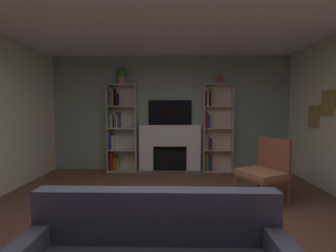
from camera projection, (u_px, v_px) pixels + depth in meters
The scene contains 10 objects.
ground_plane at pixel (165, 236), 2.85m from camera, with size 7.48×7.48×0.00m, color brown.
wall_back_accent at pixel (170, 114), 5.89m from camera, with size 5.78×0.06×2.74m, color gray.
fireplace at pixel (170, 147), 5.80m from camera, with size 1.54×0.53×1.10m.
tv at pixel (170, 113), 5.83m from camera, with size 1.03×0.06×0.59m, color black.
bookshelf_left at pixel (119, 129), 5.80m from camera, with size 0.69×0.32×2.06m.
bookshelf_right at pixel (214, 130), 5.77m from camera, with size 0.69×0.26×2.06m.
potted_plant at pixel (122, 75), 5.68m from camera, with size 0.25×0.25×0.40m.
vase_with_flowers at pixel (219, 78), 5.62m from camera, with size 0.11×0.11×0.40m.
armchair at pixel (265, 169), 3.88m from camera, with size 0.80×0.82×1.01m.
coffee_table at pixel (160, 226), 2.38m from camera, with size 0.83×0.45×0.39m.
Camera 1 is at (0.11, -2.75, 1.48)m, focal length 25.99 mm.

